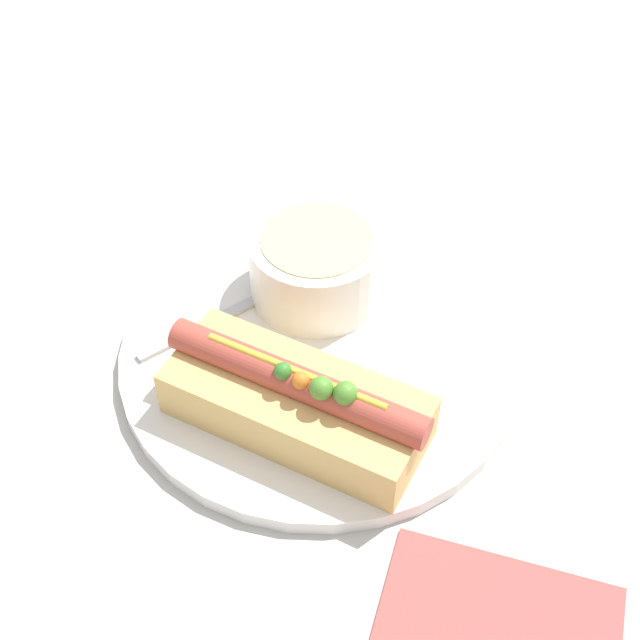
% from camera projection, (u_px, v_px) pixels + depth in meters
% --- Properties ---
extents(ground_plane, '(4.00, 4.00, 0.00)m').
position_uv_depth(ground_plane, '(320.00, 359.00, 0.67)').
color(ground_plane, '#BCB7AD').
extents(dinner_plate, '(0.30, 0.30, 0.01)m').
position_uv_depth(dinner_plate, '(320.00, 353.00, 0.66)').
color(dinner_plate, white).
rests_on(dinner_plate, ground_plane).
extents(hot_dog, '(0.19, 0.10, 0.06)m').
position_uv_depth(hot_dog, '(297.00, 401.00, 0.59)').
color(hot_dog, '#DBAD60').
rests_on(hot_dog, dinner_plate).
extents(soup_bowl, '(0.10, 0.10, 0.06)m').
position_uv_depth(soup_bowl, '(317.00, 263.00, 0.68)').
color(soup_bowl, silver).
rests_on(soup_bowl, dinner_plate).
extents(spoon, '(0.10, 0.13, 0.01)m').
position_uv_depth(spoon, '(259.00, 297.00, 0.69)').
color(spoon, '#B7B7BC').
rests_on(spoon, dinner_plate).
extents(napkin, '(0.14, 0.08, 0.01)m').
position_uv_depth(napkin, '(501.00, 614.00, 0.53)').
color(napkin, '#E04C47').
rests_on(napkin, ground_plane).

